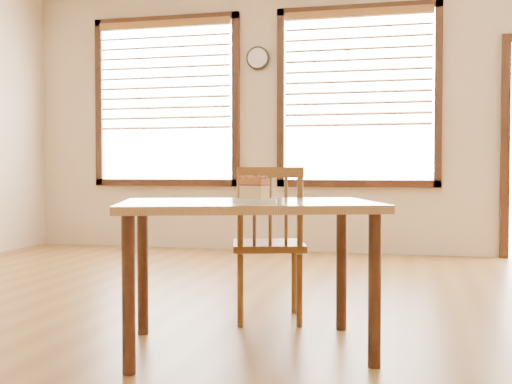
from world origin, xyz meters
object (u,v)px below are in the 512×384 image
wall_clock (258,58)px  cafe_chair_main (269,243)px  cafe_table_main (248,220)px  cake_slice (255,187)px  plate (255,201)px

wall_clock → cafe_chair_main: 3.77m
cafe_chair_main → cafe_table_main: bearing=76.9°
cafe_chair_main → wall_clock: bearing=-90.8°
cafe_chair_main → cake_slice: bearing=81.4°
plate → cake_slice: bearing=10.1°
wall_clock → plate: (0.93, -3.95, -1.39)m
plate → cake_slice: 0.07m
cafe_chair_main → plate: 0.75m
wall_clock → cafe_table_main: 4.23m
wall_clock → cafe_table_main: size_ratio=0.18×
cafe_table_main → cake_slice: (0.06, -0.09, 0.17)m
cafe_table_main → cafe_chair_main: 0.62m
plate → cafe_chair_main: bearing=96.7°
cafe_table_main → cafe_chair_main: (-0.02, 0.60, -0.18)m
plate → cake_slice: (0.00, 0.00, 0.07)m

